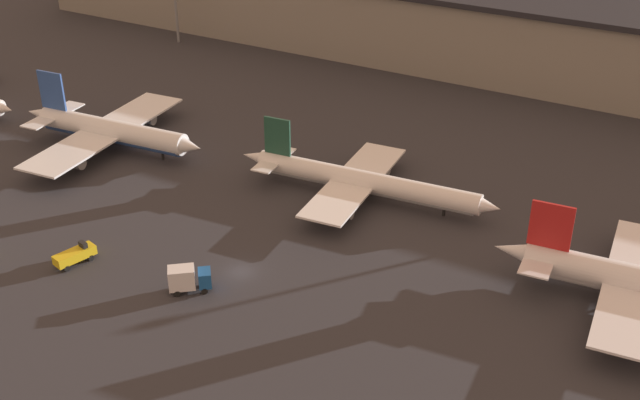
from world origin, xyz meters
TOP-DOWN VIEW (x-y plane):
  - ground at (0.00, 0.00)m, footprint 600.00×600.00m
  - terminal_building at (0.00, 98.94)m, footprint 243.35×30.54m
  - airplane_1 at (-43.97, 21.80)m, footprint 38.83×38.37m
  - airplane_2 at (4.98, 27.77)m, footprint 44.97×29.44m
  - service_vehicle_0 at (-21.73, -9.84)m, footprint 3.54×6.34m
  - service_vehicle_2 at (-3.51, -7.25)m, footprint 5.95×5.48m

SIDE VIEW (x-z plane):
  - ground at x=0.00m, z-range 0.00..0.00m
  - service_vehicle_0 at x=-21.73m, z-range -0.08..2.81m
  - service_vehicle_2 at x=-3.51m, z-range 0.17..3.89m
  - airplane_2 at x=4.98m, z-range -2.67..8.72m
  - airplane_1 at x=-43.97m, z-range -2.96..10.03m
  - terminal_building at x=0.00m, z-range 0.04..18.22m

